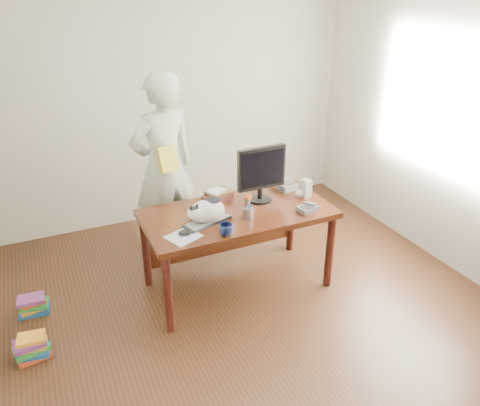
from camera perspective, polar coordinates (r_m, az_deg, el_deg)
name	(u,v)px	position (r m, az deg, el deg)	size (l,w,h in m)	color
room	(273,169)	(3.23, 4.07, 4.13)	(4.50, 4.50, 4.50)	black
desk	(234,223)	(4.10, -0.75, -2.41)	(1.60, 0.80, 0.75)	black
keyboard	(207,222)	(3.78, -4.02, -2.27)	(0.43, 0.27, 0.02)	black
cat	(206,210)	(3.73, -4.20, -0.91)	(0.38, 0.28, 0.22)	silver
monitor	(261,171)	(4.04, 2.61, 3.89)	(0.44, 0.22, 0.50)	black
pen_cup	(248,212)	(3.83, 0.96, -1.06)	(0.10, 0.10, 0.21)	gray
mousepad	(183,237)	(3.61, -6.90, -4.09)	(0.30, 0.28, 0.01)	silver
mouse	(185,232)	(3.62, -6.72, -3.58)	(0.12, 0.10, 0.04)	black
coffee_mug	(226,229)	(3.59, -1.72, -3.25)	(0.12, 0.12, 0.09)	#0D1737
phone	(308,208)	(4.00, 8.27, -0.61)	(0.18, 0.16, 0.07)	#5E5E62
speaker	(306,188)	(4.23, 8.05, 1.78)	(0.08, 0.09, 0.17)	#AFAFB2
baseball	(299,194)	(4.23, 7.18, 1.12)	(0.07, 0.07, 0.07)	white
book_stack	(218,195)	(4.17, -2.69, 1.01)	(0.29, 0.26, 0.09)	#4F1516
calculator	(285,185)	(4.41, 5.49, 2.22)	(0.19, 0.24, 0.07)	#5E5E62
person	(164,167)	(4.52, -9.27, 4.32)	(0.66, 0.43, 1.82)	white
held_book	(168,159)	(4.32, -8.78, 5.33)	(0.19, 0.14, 0.24)	yellow
book_pile_a	(32,347)	(3.91, -24.02, -15.79)	(0.27, 0.22, 0.18)	#B53819
book_pile_b	(33,305)	(4.35, -23.93, -11.30)	(0.26, 0.20, 0.15)	#174E8F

